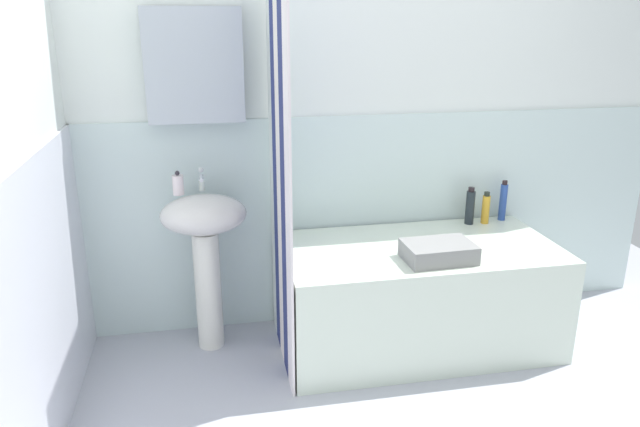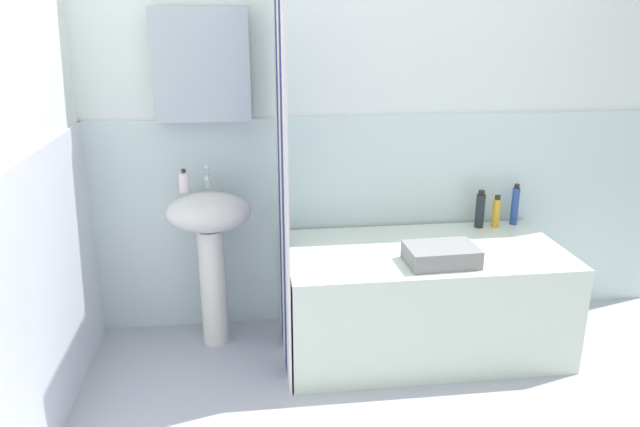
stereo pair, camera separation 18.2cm
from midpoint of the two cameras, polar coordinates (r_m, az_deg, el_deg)
wall_back_tiled at (r=3.34m, az=5.61°, el=8.25°), size 3.60×0.18×2.40m
wall_left_tiled at (r=2.49m, az=-25.37°, el=2.57°), size 0.07×1.81×2.40m
sink at (r=3.17m, az=-8.82°, el=-2.08°), size 0.44×0.34×0.85m
faucet at (r=3.16m, az=-9.04°, el=3.36°), size 0.03×0.12×0.12m
soap_dispenser at (r=3.14m, az=-11.20°, el=2.95°), size 0.06×0.06×0.12m
bathtub at (r=3.29m, az=11.27°, el=-7.93°), size 1.44×0.75×0.57m
shower_curtain at (r=2.89m, az=-1.86°, el=3.92°), size 0.01×0.75×2.00m
body_wash_bottle at (r=3.65m, az=19.44°, el=0.74°), size 0.04×0.04×0.24m
conditioner_bottle at (r=3.57m, az=17.85°, el=0.11°), size 0.05×0.05×0.19m
shampoo_bottle at (r=3.53m, az=16.43°, el=0.31°), size 0.05×0.05×0.22m
towel_folded at (r=2.99m, az=13.18°, el=-3.87°), size 0.35×0.24×0.09m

